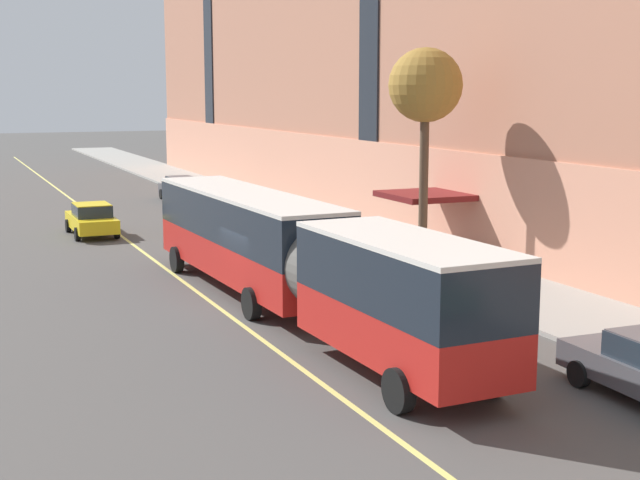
{
  "coord_description": "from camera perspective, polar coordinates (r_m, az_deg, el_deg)",
  "views": [
    {
      "loc": [
        -9.36,
        -26.38,
        6.85
      ],
      "look_at": [
        2.77,
        1.28,
        1.8
      ],
      "focal_mm": 50.0,
      "sensor_mm": 36.0,
      "label": 1
    }
  ],
  "objects": [
    {
      "name": "parked_car_navy_4",
      "position": [
        38.85,
        -1.82,
        0.51
      ],
      "size": [
        2.07,
        4.78,
        1.56
      ],
      "color": "navy",
      "rests_on": "ground"
    },
    {
      "name": "city_bus",
      "position": [
        27.04,
        -1.86,
        -0.79
      ],
      "size": [
        3.27,
        20.29,
        3.47
      ],
      "color": "red",
      "rests_on": "ground"
    },
    {
      "name": "street_tree_mid_block",
      "position": [
        34.46,
        6.76,
        9.62
      ],
      "size": [
        2.83,
        2.83,
        8.35
      ],
      "color": "brown",
      "rests_on": "sidewalk"
    },
    {
      "name": "parked_car_darkgray_1",
      "position": [
        57.05,
        -8.94,
        3.27
      ],
      "size": [
        1.96,
        4.35,
        1.56
      ],
      "color": "#4C4C51",
      "rests_on": "ground"
    },
    {
      "name": "lane_centerline",
      "position": [
        31.26,
        -7.94,
        -3.25
      ],
      "size": [
        0.16,
        140.0,
        0.01
      ],
      "primitive_type": "cube",
      "color": "#E0D66B",
      "rests_on": "ground"
    },
    {
      "name": "sidewalk",
      "position": [
        35.08,
        7.58,
        -1.73
      ],
      "size": [
        4.71,
        160.0,
        0.15
      ],
      "primitive_type": "cube",
      "color": "#9E9B93",
      "rests_on": "ground"
    },
    {
      "name": "ground_plane",
      "position": [
        28.82,
        -4.03,
        -4.28
      ],
      "size": [
        260.0,
        260.0,
        0.0
      ],
      "primitive_type": "plane",
      "color": "#4C4947"
    },
    {
      "name": "parked_car_silver_2",
      "position": [
        49.75,
        -6.57,
        2.43
      ],
      "size": [
        2.02,
        4.74,
        1.56
      ],
      "color": "#B7B7BC",
      "rests_on": "ground"
    },
    {
      "name": "taxi_cab",
      "position": [
        44.13,
        -14.4,
        1.29
      ],
      "size": [
        2.04,
        4.63,
        1.56
      ],
      "color": "yellow",
      "rests_on": "ground"
    }
  ]
}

